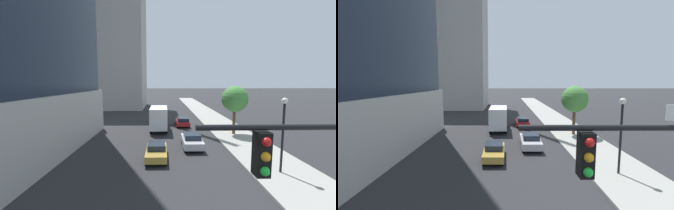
# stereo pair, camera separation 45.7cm
# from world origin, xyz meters

# --- Properties ---
(sidewalk) EXTENTS (5.18, 120.00, 0.15)m
(sidewalk) POSITION_xyz_m (7.79, 20.00, 0.07)
(sidewalk) COLOR #9E9B93
(sidewalk) RESTS_ON ground
(construction_building) EXTENTS (18.45, 22.40, 42.17)m
(construction_building) POSITION_xyz_m (-13.03, 51.72, 18.31)
(construction_building) COLOR #B2AFA8
(construction_building) RESTS_ON ground
(street_lamp) EXTENTS (0.44, 0.44, 5.41)m
(street_lamp) POSITION_xyz_m (7.42, 11.92, 3.73)
(street_lamp) COLOR black
(street_lamp) RESTS_ON sidewalk
(street_tree) EXTENTS (3.22, 3.22, 5.98)m
(street_tree) POSITION_xyz_m (7.78, 23.09, 4.49)
(street_tree) COLOR brown
(street_tree) RESTS_ON sidewalk
(car_red) EXTENTS (1.90, 4.20, 1.37)m
(car_red) POSITION_xyz_m (1.83, 28.46, 0.71)
(car_red) COLOR red
(car_red) RESTS_ON ground
(car_silver) EXTENTS (1.90, 4.24, 1.44)m
(car_silver) POSITION_xyz_m (1.83, 18.21, 0.74)
(car_silver) COLOR #B7B7BC
(car_silver) RESTS_ON ground
(car_gold) EXTENTS (1.77, 4.02, 1.33)m
(car_gold) POSITION_xyz_m (-1.67, 15.15, 0.68)
(car_gold) COLOR #AD8938
(car_gold) RESTS_ON ground
(box_truck) EXTENTS (2.27, 7.14, 3.24)m
(box_truck) POSITION_xyz_m (-1.67, 26.06, 1.77)
(box_truck) COLOR #B21E1E
(box_truck) RESTS_ON ground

